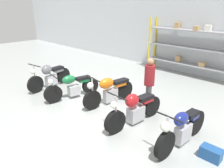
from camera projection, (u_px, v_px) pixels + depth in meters
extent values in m
plane|color=#9EA3A0|center=(103.00, 107.00, 7.17)|extent=(30.00, 30.00, 0.00)
cube|color=silver|center=(188.00, 35.00, 10.22)|extent=(30.00, 0.08, 3.60)
cylinder|color=gold|center=(149.00, 44.00, 11.10)|extent=(0.08, 0.08, 2.56)
cylinder|color=gold|center=(155.00, 42.00, 11.47)|extent=(0.08, 0.08, 2.56)
cube|color=gray|center=(187.00, 64.00, 10.21)|extent=(4.04, 0.55, 0.05)
cube|color=gray|center=(189.00, 48.00, 9.95)|extent=(4.04, 0.55, 0.05)
cube|color=gray|center=(191.00, 30.00, 9.68)|extent=(4.04, 0.55, 0.05)
cube|color=silver|center=(208.00, 28.00, 9.26)|extent=(0.28, 0.26, 0.25)
cube|color=tan|center=(178.00, 59.00, 10.49)|extent=(0.23, 0.23, 0.28)
cube|color=tan|center=(202.00, 64.00, 9.70)|extent=(0.27, 0.27, 0.19)
cube|color=tan|center=(197.00, 28.00, 9.34)|extent=(0.23, 0.22, 0.20)
cube|color=tan|center=(177.00, 25.00, 10.26)|extent=(0.24, 0.21, 0.27)
cylinder|color=black|center=(36.00, 84.00, 8.22)|extent=(0.22, 0.67, 0.66)
cylinder|color=black|center=(63.00, 75.00, 9.27)|extent=(0.22, 0.67, 0.66)
cube|color=#ADADB2|center=(51.00, 80.00, 8.79)|extent=(0.28, 0.49, 0.38)
ellipsoid|color=slate|center=(47.00, 70.00, 8.50)|extent=(0.38, 0.47, 0.38)
cube|color=black|center=(57.00, 68.00, 8.90)|extent=(0.34, 0.57, 0.10)
cube|color=slate|center=(58.00, 70.00, 8.98)|extent=(0.28, 0.41, 0.12)
cylinder|color=#ADADB2|center=(35.00, 75.00, 8.10)|extent=(0.06, 0.06, 0.73)
sphere|color=silver|center=(33.00, 72.00, 8.00)|extent=(0.18, 0.18, 0.18)
cylinder|color=black|center=(34.00, 65.00, 8.00)|extent=(0.73, 0.15, 0.04)
cylinder|color=black|center=(53.00, 94.00, 7.38)|extent=(0.25, 0.64, 0.62)
cylinder|color=black|center=(90.00, 85.00, 8.17)|extent=(0.25, 0.64, 0.62)
cube|color=#ADADB2|center=(74.00, 90.00, 7.82)|extent=(0.33, 0.44, 0.34)
ellipsoid|color=#196B38|center=(69.00, 80.00, 7.57)|extent=(0.34, 0.54, 0.30)
cube|color=black|center=(83.00, 78.00, 7.88)|extent=(0.30, 0.57, 0.10)
cube|color=#196B38|center=(84.00, 80.00, 7.94)|extent=(0.24, 0.41, 0.12)
cylinder|color=#ADADB2|center=(53.00, 85.00, 7.28)|extent=(0.06, 0.06, 0.65)
sphere|color=silver|center=(50.00, 82.00, 7.20)|extent=(0.18, 0.18, 0.18)
cylinder|color=black|center=(53.00, 76.00, 7.19)|extent=(0.72, 0.16, 0.04)
cylinder|color=black|center=(92.00, 100.00, 6.90)|extent=(0.17, 0.65, 0.65)
cylinder|color=black|center=(125.00, 90.00, 7.73)|extent=(0.17, 0.65, 0.65)
cube|color=#ADADB2|center=(111.00, 95.00, 7.36)|extent=(0.24, 0.53, 0.43)
ellipsoid|color=orange|center=(107.00, 83.00, 7.10)|extent=(0.36, 0.57, 0.36)
cube|color=black|center=(120.00, 81.00, 7.47)|extent=(0.32, 0.62, 0.10)
cube|color=orange|center=(120.00, 84.00, 7.49)|extent=(0.26, 0.44, 0.12)
cylinder|color=#ADADB2|center=(92.00, 90.00, 6.79)|extent=(0.06, 0.06, 0.71)
sphere|color=silver|center=(90.00, 86.00, 6.70)|extent=(0.20, 0.20, 0.20)
cylinder|color=black|center=(93.00, 79.00, 6.69)|extent=(0.73, 0.12, 0.04)
cylinder|color=black|center=(115.00, 122.00, 5.64)|extent=(0.20, 0.64, 0.63)
cylinder|color=black|center=(151.00, 106.00, 6.53)|extent=(0.20, 0.64, 0.63)
cube|color=#ADADB2|center=(136.00, 114.00, 6.13)|extent=(0.30, 0.52, 0.42)
ellipsoid|color=#B2191E|center=(132.00, 101.00, 5.86)|extent=(0.35, 0.45, 0.38)
cube|color=black|center=(145.00, 97.00, 6.20)|extent=(0.31, 0.57, 0.10)
cube|color=#B2191E|center=(146.00, 100.00, 6.28)|extent=(0.26, 0.41, 0.12)
cylinder|color=#ADADB2|center=(116.00, 109.00, 5.53)|extent=(0.05, 0.05, 0.72)
sphere|color=silver|center=(114.00, 105.00, 5.43)|extent=(0.18, 0.18, 0.18)
cylinder|color=black|center=(117.00, 96.00, 5.42)|extent=(0.75, 0.10, 0.04)
cylinder|color=black|center=(165.00, 145.00, 4.70)|extent=(0.14, 0.65, 0.65)
cylinder|color=black|center=(196.00, 122.00, 5.61)|extent=(0.14, 0.65, 0.65)
cube|color=#ADADB2|center=(183.00, 133.00, 5.20)|extent=(0.23, 0.51, 0.41)
ellipsoid|color=navy|center=(181.00, 119.00, 4.93)|extent=(0.28, 0.48, 0.31)
cube|color=black|center=(191.00, 114.00, 5.26)|extent=(0.24, 0.46, 0.10)
cube|color=navy|center=(193.00, 116.00, 5.35)|extent=(0.20, 0.32, 0.12)
cylinder|color=#ADADB2|center=(167.00, 131.00, 4.60)|extent=(0.05, 0.05, 0.67)
sphere|color=silver|center=(165.00, 127.00, 4.50)|extent=(0.22, 0.22, 0.22)
cylinder|color=black|center=(169.00, 117.00, 4.50)|extent=(0.65, 0.06, 0.04)
cylinder|color=#595960|center=(147.00, 96.00, 7.05)|extent=(0.13, 0.13, 0.80)
cylinder|color=#595960|center=(149.00, 98.00, 6.88)|extent=(0.13, 0.13, 0.80)
cylinder|color=maroon|center=(150.00, 75.00, 6.72)|extent=(0.45, 0.45, 0.63)
sphere|color=#9E7051|center=(150.00, 62.00, 6.57)|extent=(0.22, 0.22, 0.22)
cube|color=#1E4C8C|center=(211.00, 153.00, 4.73)|extent=(0.44, 0.26, 0.28)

